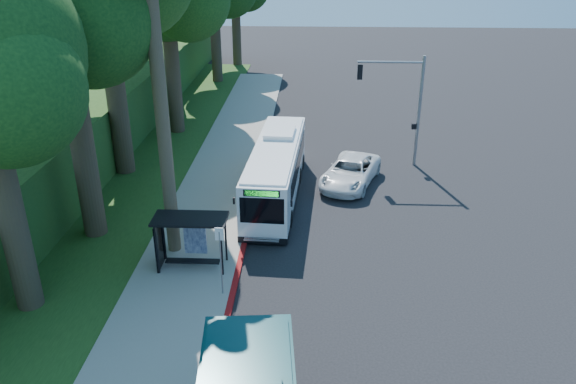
{
  "coord_description": "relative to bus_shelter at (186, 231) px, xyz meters",
  "views": [
    {
      "loc": [
        -1.84,
        -24.12,
        13.57
      ],
      "look_at": [
        -2.97,
        1.0,
        2.01
      ],
      "focal_mm": 35.0,
      "sensor_mm": 36.0,
      "label": 1
    }
  ],
  "objects": [
    {
      "name": "red_curb",
      "position": [
        2.26,
        -1.14,
        -1.74
      ],
      "size": [
        0.25,
        30.0,
        0.13
      ],
      "primitive_type": "cube",
      "color": "maroon",
      "rests_on": "ground"
    },
    {
      "name": "ground",
      "position": [
        7.26,
        2.86,
        -1.81
      ],
      "size": [
        140.0,
        140.0,
        0.0
      ],
      "primitive_type": "plane",
      "color": "black",
      "rests_on": "ground"
    },
    {
      "name": "pickup",
      "position": [
        7.73,
        9.57,
        -1.02
      ],
      "size": [
        4.31,
        6.19,
        1.57
      ],
      "primitive_type": "imported",
      "rotation": [
        0.0,
        0.0,
        -0.33
      ],
      "color": "white",
      "rests_on": "ground"
    },
    {
      "name": "bus_shelter",
      "position": [
        0.0,
        0.0,
        0.0
      ],
      "size": [
        3.2,
        1.51,
        2.55
      ],
      "color": "black",
      "rests_on": "ground"
    },
    {
      "name": "traffic_signal_pole",
      "position": [
        11.04,
        12.86,
        2.62
      ],
      "size": [
        4.1,
        0.3,
        7.0
      ],
      "color": "gray",
      "rests_on": "ground"
    },
    {
      "name": "sidewalk",
      "position": [
        -0.04,
        2.86,
        -1.75
      ],
      "size": [
        4.5,
        70.0,
        0.12
      ],
      "primitive_type": "cube",
      "color": "gray",
      "rests_on": "ground"
    },
    {
      "name": "stop_sign_pole",
      "position": [
        1.86,
        -2.14,
        0.28
      ],
      "size": [
        0.35,
        0.06,
        3.17
      ],
      "color": "gray",
      "rests_on": "ground"
    },
    {
      "name": "white_bus",
      "position": [
        3.46,
        7.71,
        -0.17
      ],
      "size": [
        3.02,
        11.38,
        3.36
      ],
      "rotation": [
        0.0,
        0.0,
        -0.05
      ],
      "color": "white",
      "rests_on": "ground"
    },
    {
      "name": "grass_verge",
      "position": [
        -5.74,
        7.86,
        -1.78
      ],
      "size": [
        8.0,
        70.0,
        0.06
      ],
      "primitive_type": "cube",
      "color": "#234719",
      "rests_on": "ground"
    }
  ]
}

